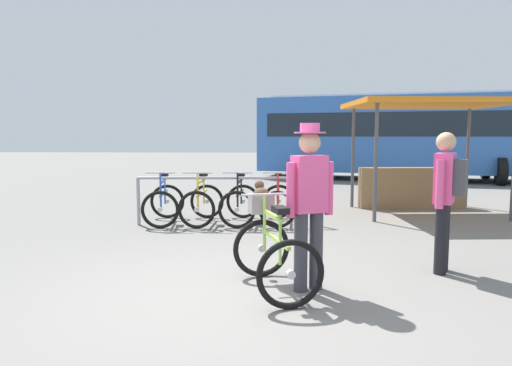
{
  "coord_description": "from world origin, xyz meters",
  "views": [
    {
      "loc": [
        0.53,
        -4.42,
        1.59
      ],
      "look_at": [
        0.25,
        1.39,
        1.0
      ],
      "focal_mm": 32.2,
      "sensor_mm": 36.0,
      "label": 1
    }
  ],
  "objects_px": {
    "person_with_featured_bike": "(309,200)",
    "pedestrian_with_backpack": "(446,193)",
    "racked_bike_red": "(278,203)",
    "market_stall": "(420,146)",
    "racked_bike_blue": "(164,203)",
    "racked_bike_black": "(240,203)",
    "bus_distant": "(397,132)",
    "featured_bicycle": "(271,242)",
    "racked_bike_yellow": "(202,203)"
  },
  "relations": [
    {
      "from": "racked_bike_yellow",
      "to": "racked_bike_black",
      "type": "height_order",
      "value": "same"
    },
    {
      "from": "racked_bike_yellow",
      "to": "pedestrian_with_backpack",
      "type": "xyz_separation_m",
      "value": [
        3.33,
        -2.91,
        0.57
      ]
    },
    {
      "from": "market_stall",
      "to": "racked_bike_red",
      "type": "bearing_deg",
      "value": -152.83
    },
    {
      "from": "racked_bike_blue",
      "to": "pedestrian_with_backpack",
      "type": "bearing_deg",
      "value": -35.48
    },
    {
      "from": "racked_bike_blue",
      "to": "racked_bike_red",
      "type": "xyz_separation_m",
      "value": [
        2.1,
        0.12,
        0.0
      ]
    },
    {
      "from": "racked_bike_black",
      "to": "pedestrian_with_backpack",
      "type": "relative_size",
      "value": 0.67
    },
    {
      "from": "person_with_featured_bike",
      "to": "pedestrian_with_backpack",
      "type": "height_order",
      "value": "person_with_featured_bike"
    },
    {
      "from": "racked_bike_yellow",
      "to": "bus_distant",
      "type": "distance_m",
      "value": 10.66
    },
    {
      "from": "bus_distant",
      "to": "pedestrian_with_backpack",
      "type": "bearing_deg",
      "value": -101.58
    },
    {
      "from": "racked_bike_yellow",
      "to": "market_stall",
      "type": "height_order",
      "value": "market_stall"
    },
    {
      "from": "racked_bike_red",
      "to": "market_stall",
      "type": "relative_size",
      "value": 0.34
    },
    {
      "from": "racked_bike_blue",
      "to": "person_with_featured_bike",
      "type": "bearing_deg",
      "value": -56.03
    },
    {
      "from": "racked_bike_red",
      "to": "pedestrian_with_backpack",
      "type": "bearing_deg",
      "value": -57.11
    },
    {
      "from": "pedestrian_with_backpack",
      "to": "bus_distant",
      "type": "height_order",
      "value": "bus_distant"
    },
    {
      "from": "racked_bike_blue",
      "to": "person_with_featured_bike",
      "type": "relative_size",
      "value": 0.67
    },
    {
      "from": "racked_bike_blue",
      "to": "racked_bike_yellow",
      "type": "relative_size",
      "value": 1.04
    },
    {
      "from": "pedestrian_with_backpack",
      "to": "racked_bike_blue",
      "type": "bearing_deg",
      "value": 144.52
    },
    {
      "from": "pedestrian_with_backpack",
      "to": "bus_distant",
      "type": "distance_m",
      "value": 12.06
    },
    {
      "from": "featured_bicycle",
      "to": "bus_distant",
      "type": "height_order",
      "value": "bus_distant"
    },
    {
      "from": "racked_bike_red",
      "to": "featured_bicycle",
      "type": "relative_size",
      "value": 0.89
    },
    {
      "from": "racked_bike_yellow",
      "to": "racked_bike_red",
      "type": "height_order",
      "value": "same"
    },
    {
      "from": "racked_bike_yellow",
      "to": "featured_bicycle",
      "type": "height_order",
      "value": "featured_bicycle"
    },
    {
      "from": "racked_bike_blue",
      "to": "pedestrian_with_backpack",
      "type": "xyz_separation_m",
      "value": [
        4.03,
        -2.87,
        0.57
      ]
    },
    {
      "from": "person_with_featured_bike",
      "to": "pedestrian_with_backpack",
      "type": "bearing_deg",
      "value": 23.45
    },
    {
      "from": "racked_bike_blue",
      "to": "pedestrian_with_backpack",
      "type": "relative_size",
      "value": 0.7
    },
    {
      "from": "pedestrian_with_backpack",
      "to": "market_stall",
      "type": "bearing_deg",
      "value": 76.74
    },
    {
      "from": "racked_bike_blue",
      "to": "racked_bike_yellow",
      "type": "distance_m",
      "value": 0.7
    },
    {
      "from": "racked_bike_yellow",
      "to": "racked_bike_black",
      "type": "distance_m",
      "value": 0.7
    },
    {
      "from": "racked_bike_yellow",
      "to": "featured_bicycle",
      "type": "distance_m",
      "value": 3.79
    },
    {
      "from": "person_with_featured_bike",
      "to": "bus_distant",
      "type": "height_order",
      "value": "bus_distant"
    },
    {
      "from": "racked_bike_blue",
      "to": "racked_bike_black",
      "type": "relative_size",
      "value": 1.04
    },
    {
      "from": "person_with_featured_bike",
      "to": "pedestrian_with_backpack",
      "type": "distance_m",
      "value": 1.77
    },
    {
      "from": "bus_distant",
      "to": "featured_bicycle",
      "type": "bearing_deg",
      "value": -109.59
    },
    {
      "from": "racked_bike_yellow",
      "to": "pedestrian_with_backpack",
      "type": "bearing_deg",
      "value": -41.16
    },
    {
      "from": "person_with_featured_bike",
      "to": "bus_distant",
      "type": "relative_size",
      "value": 0.17
    },
    {
      "from": "racked_bike_blue",
      "to": "bus_distant",
      "type": "xyz_separation_m",
      "value": [
        6.45,
        8.91,
        1.37
      ]
    },
    {
      "from": "market_stall",
      "to": "bus_distant",
      "type": "bearing_deg",
      "value": 79.49
    },
    {
      "from": "racked_bike_blue",
      "to": "person_with_featured_bike",
      "type": "xyz_separation_m",
      "value": [
        2.41,
        -3.58,
        0.58
      ]
    },
    {
      "from": "racked_bike_blue",
      "to": "racked_bike_red",
      "type": "bearing_deg",
      "value": 3.25
    },
    {
      "from": "person_with_featured_bike",
      "to": "racked_bike_blue",
      "type": "bearing_deg",
      "value": 123.97
    },
    {
      "from": "racked_bike_red",
      "to": "featured_bicycle",
      "type": "distance_m",
      "value": 3.64
    },
    {
      "from": "featured_bicycle",
      "to": "person_with_featured_bike",
      "type": "bearing_deg",
      "value": -9.38
    },
    {
      "from": "featured_bicycle",
      "to": "pedestrian_with_backpack",
      "type": "relative_size",
      "value": 0.76
    },
    {
      "from": "racked_bike_blue",
      "to": "market_stall",
      "type": "xyz_separation_m",
      "value": [
        5.1,
        1.66,
        1.03
      ]
    },
    {
      "from": "racked_bike_blue",
      "to": "racked_bike_red",
      "type": "height_order",
      "value": "same"
    },
    {
      "from": "racked_bike_blue",
      "to": "bus_distant",
      "type": "distance_m",
      "value": 11.08
    },
    {
      "from": "racked_bike_red",
      "to": "bus_distant",
      "type": "xyz_separation_m",
      "value": [
        4.35,
        8.79,
        1.37
      ]
    },
    {
      "from": "racked_bike_black",
      "to": "pedestrian_with_backpack",
      "type": "xyz_separation_m",
      "value": [
        2.63,
        -2.95,
        0.57
      ]
    },
    {
      "from": "racked_bike_red",
      "to": "featured_bicycle",
      "type": "bearing_deg",
      "value": -91.15
    },
    {
      "from": "pedestrian_with_backpack",
      "to": "racked_bike_red",
      "type": "bearing_deg",
      "value": 122.89
    }
  ]
}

